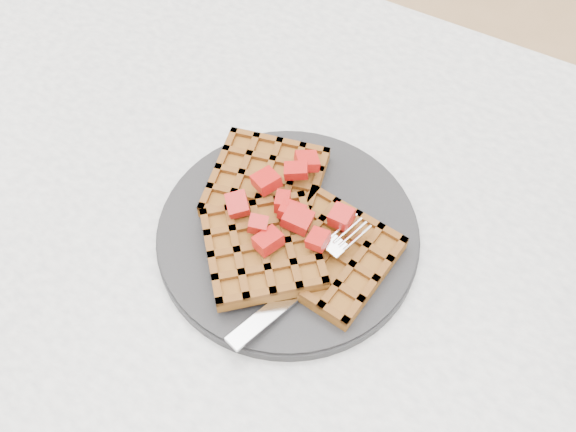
{
  "coord_description": "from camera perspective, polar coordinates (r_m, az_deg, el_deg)",
  "views": [
    {
      "loc": [
        0.12,
        -0.28,
        1.3
      ],
      "look_at": [
        -0.04,
        0.01,
        0.79
      ],
      "focal_mm": 40.0,
      "sensor_mm": 36.0,
      "label": 1
    }
  ],
  "objects": [
    {
      "name": "table",
      "position": [
        0.73,
        2.31,
        -8.77
      ],
      "size": [
        1.2,
        0.8,
        0.75
      ],
      "color": "silver",
      "rests_on": "ground"
    },
    {
      "name": "waffles",
      "position": [
        0.62,
        -0.16,
        -0.91
      ],
      "size": [
        0.22,
        0.21,
        0.03
      ],
      "color": "brown",
      "rests_on": "plate"
    },
    {
      "name": "fork",
      "position": [
        0.6,
        1.95,
        -5.51
      ],
      "size": [
        0.07,
        0.18,
        0.02
      ],
      "primitive_type": null,
      "rotation": [
        0.0,
        0.0,
        -0.29
      ],
      "color": "silver",
      "rests_on": "plate"
    },
    {
      "name": "strawberry_pile",
      "position": [
        0.6,
        0.0,
        0.74
      ],
      "size": [
        0.15,
        0.15,
        0.02
      ],
      "primitive_type": null,
      "color": "#8B0001",
      "rests_on": "waffles"
    },
    {
      "name": "plate",
      "position": [
        0.64,
        0.0,
        -1.59
      ],
      "size": [
        0.26,
        0.26,
        0.02
      ],
      "primitive_type": "cylinder",
      "color": "black",
      "rests_on": "table"
    }
  ]
}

